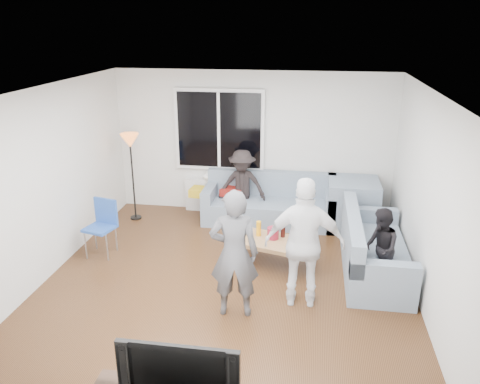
% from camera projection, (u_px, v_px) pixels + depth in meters
% --- Properties ---
extents(floor, '(5.00, 5.50, 0.04)m').
position_uv_depth(floor, '(226.00, 287.00, 6.49)').
color(floor, '#56351C').
rests_on(floor, ground).
extents(ceiling, '(5.00, 5.50, 0.04)m').
position_uv_depth(ceiling, '(224.00, 91.00, 5.60)').
color(ceiling, white).
rests_on(ceiling, ground).
extents(wall_back, '(5.00, 0.04, 2.60)m').
position_uv_depth(wall_back, '(253.00, 144.00, 8.62)').
color(wall_back, silver).
rests_on(wall_back, ground).
extents(wall_front, '(5.00, 0.04, 2.60)m').
position_uv_depth(wall_front, '(155.00, 327.00, 3.47)').
color(wall_front, silver).
rests_on(wall_front, ground).
extents(wall_left, '(0.04, 5.50, 2.60)m').
position_uv_depth(wall_left, '(41.00, 186.00, 6.41)').
color(wall_left, silver).
rests_on(wall_left, ground).
extents(wall_right, '(0.04, 5.50, 2.60)m').
position_uv_depth(wall_right, '(433.00, 208.00, 5.68)').
color(wall_right, silver).
rests_on(wall_right, ground).
extents(window_frame, '(1.62, 0.06, 1.47)m').
position_uv_depth(window_frame, '(219.00, 130.00, 8.55)').
color(window_frame, white).
rests_on(window_frame, wall_back).
extents(window_glass, '(1.50, 0.02, 1.35)m').
position_uv_depth(window_glass, '(219.00, 130.00, 8.51)').
color(window_glass, black).
rests_on(window_glass, window_frame).
extents(window_mullion, '(0.05, 0.03, 1.35)m').
position_uv_depth(window_mullion, '(219.00, 131.00, 8.50)').
color(window_mullion, white).
rests_on(window_mullion, window_frame).
extents(radiator, '(1.30, 0.12, 0.62)m').
position_uv_depth(radiator, '(220.00, 196.00, 8.93)').
color(radiator, silver).
rests_on(radiator, floor).
extents(potted_plant, '(0.21, 0.17, 0.36)m').
position_uv_depth(potted_plant, '(242.00, 172.00, 8.67)').
color(potted_plant, '#2B6327').
rests_on(potted_plant, radiator).
extents(vase, '(0.18, 0.18, 0.16)m').
position_uv_depth(vase, '(207.00, 176.00, 8.80)').
color(vase, white).
rests_on(vase, radiator).
extents(sofa_back_section, '(2.30, 0.85, 0.85)m').
position_uv_depth(sofa_back_section, '(269.00, 200.00, 8.40)').
color(sofa_back_section, slate).
rests_on(sofa_back_section, floor).
extents(sofa_right_section, '(2.00, 0.85, 0.85)m').
position_uv_depth(sofa_right_section, '(376.00, 245.00, 6.71)').
color(sofa_right_section, slate).
rests_on(sofa_right_section, floor).
extents(sofa_corner, '(0.85, 0.85, 0.85)m').
position_uv_depth(sofa_corner, '(352.00, 204.00, 8.19)').
color(sofa_corner, slate).
rests_on(sofa_corner, floor).
extents(cushion_yellow, '(0.41, 0.36, 0.14)m').
position_uv_depth(cushion_yellow, '(201.00, 192.00, 8.53)').
color(cushion_yellow, gold).
rests_on(cushion_yellow, sofa_back_section).
extents(cushion_red, '(0.44, 0.41, 0.13)m').
position_uv_depth(cushion_red, '(232.00, 192.00, 8.52)').
color(cushion_red, maroon).
rests_on(cushion_red, sofa_back_section).
extents(coffee_table, '(1.22, 0.87, 0.40)m').
position_uv_depth(coffee_table, '(275.00, 253.00, 6.96)').
color(coffee_table, '#9B734B').
rests_on(coffee_table, floor).
extents(pitcher, '(0.17, 0.17, 0.17)m').
position_uv_depth(pitcher, '(273.00, 233.00, 6.94)').
color(pitcher, maroon).
rests_on(pitcher, coffee_table).
extents(side_chair, '(0.49, 0.49, 0.86)m').
position_uv_depth(side_chair, '(100.00, 229.00, 7.21)').
color(side_chair, '#264FA7').
rests_on(side_chair, floor).
extents(floor_lamp, '(0.32, 0.32, 1.56)m').
position_uv_depth(floor_lamp, '(133.00, 178.00, 8.44)').
color(floor_lamp, orange).
rests_on(floor_lamp, floor).
extents(player_left, '(0.63, 0.45, 1.61)m').
position_uv_depth(player_left, '(234.00, 254.00, 5.63)').
color(player_left, '#46474B').
rests_on(player_left, floor).
extents(player_right, '(0.99, 0.44, 1.67)m').
position_uv_depth(player_right, '(305.00, 244.00, 5.82)').
color(player_right, white).
rests_on(player_right, floor).
extents(spectator_right, '(0.47, 0.58, 1.11)m').
position_uv_depth(spectator_right, '(380.00, 249.00, 6.31)').
color(spectator_right, black).
rests_on(spectator_right, floor).
extents(spectator_back, '(0.85, 0.50, 1.30)m').
position_uv_depth(spectator_back, '(242.00, 186.00, 8.42)').
color(spectator_back, black).
rests_on(spectator_back, floor).
extents(television, '(1.01, 0.13, 0.58)m').
position_uv_depth(television, '(182.00, 367.00, 3.90)').
color(television, black).
rests_on(television, tv_console).
extents(bottle_c, '(0.07, 0.07, 0.17)m').
position_uv_depth(bottle_c, '(283.00, 231.00, 6.99)').
color(bottle_c, black).
rests_on(bottle_c, coffee_table).
extents(bottle_a, '(0.07, 0.07, 0.23)m').
position_uv_depth(bottle_a, '(259.00, 229.00, 7.02)').
color(bottle_a, '#F9A50E').
rests_on(bottle_a, coffee_table).
extents(bottle_d, '(0.07, 0.07, 0.24)m').
position_uv_depth(bottle_d, '(293.00, 237.00, 6.75)').
color(bottle_d, orange).
rests_on(bottle_d, coffee_table).
extents(bottle_e, '(0.07, 0.07, 0.20)m').
position_uv_depth(bottle_e, '(301.00, 233.00, 6.90)').
color(bottle_e, black).
rests_on(bottle_e, coffee_table).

